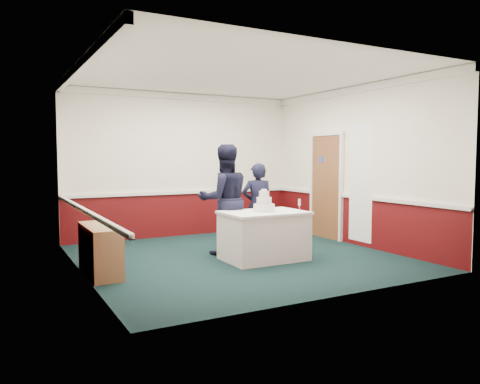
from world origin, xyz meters
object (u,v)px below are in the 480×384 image
person_woman (258,206)px  champagne_flute (299,203)px  cake_table (264,235)px  wedding_cake (264,205)px  sideboard (100,250)px  cake_knife (269,213)px  person_man (225,200)px

person_woman → champagne_flute: bearing=119.1°
cake_table → wedding_cake: size_ratio=3.63×
sideboard → wedding_cake: size_ratio=3.30×
sideboard → cake_table: 2.56m
cake_table → cake_knife: bearing=-98.5°
cake_table → person_man: person_man is taller
cake_table → cake_knife: size_ratio=6.00×
sideboard → champagne_flute: 3.15m
cake_knife → champagne_flute: champagne_flute is taller
sideboard → person_man: (2.18, 0.42, 0.59)m
wedding_cake → champagne_flute: size_ratio=1.78×
cake_knife → person_man: size_ratio=0.12×
sideboard → person_man: size_ratio=0.64×
sideboard → champagne_flute: champagne_flute is taller
wedding_cake → cake_table: bearing=-90.0°
champagne_flute → person_woman: bearing=94.3°
sideboard → cake_knife: cake_knife is taller
person_man → person_woman: person_man is taller
person_man → person_woman: 0.82m
cake_table → person_woman: 1.07m
cake_table → wedding_cake: 0.50m
sideboard → person_woman: person_woman is taller
cake_table → wedding_cake: wedding_cake is taller
cake_table → cake_knife: cake_knife is taller
cake_knife → person_woman: 1.19m
cake_table → wedding_cake: (0.00, 0.00, 0.50)m
wedding_cake → sideboard: bearing=173.7°
person_man → champagne_flute: bearing=140.2°
champagne_flute → cake_table: bearing=150.8°
person_man → wedding_cake: bearing=126.3°
person_woman → wedding_cake: bearing=90.5°
cake_table → person_man: size_ratio=0.70×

